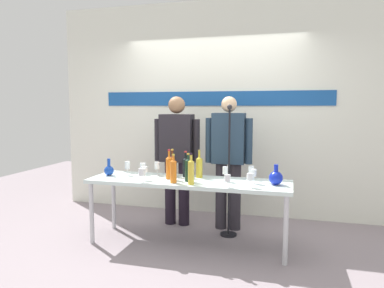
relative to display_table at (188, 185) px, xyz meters
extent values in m
plane|color=gray|center=(0.00, 0.00, -0.67)|extent=(10.00, 10.00, 0.00)
cube|color=white|center=(0.00, 1.32, 0.83)|extent=(4.65, 0.10, 3.00)
cube|color=#1B519A|center=(0.00, 1.26, 0.97)|extent=(3.25, 0.01, 0.20)
cube|color=silver|center=(0.00, 0.00, 0.04)|extent=(2.22, 0.62, 0.04)
cylinder|color=silver|center=(-1.05, -0.26, -0.32)|extent=(0.05, 0.05, 0.69)
cylinder|color=silver|center=(1.05, -0.26, -0.32)|extent=(0.05, 0.05, 0.69)
cylinder|color=silver|center=(-1.05, 0.26, -0.32)|extent=(0.05, 0.05, 0.69)
cylinder|color=silver|center=(1.05, 0.26, -0.32)|extent=(0.05, 0.05, 0.69)
sphere|color=#143BA1|center=(-0.96, 0.00, 0.12)|extent=(0.11, 0.11, 0.11)
cylinder|color=#143BA1|center=(-0.96, 0.00, 0.21)|extent=(0.04, 0.04, 0.10)
sphere|color=#1326BC|center=(0.94, 0.00, 0.13)|extent=(0.14, 0.14, 0.14)
cylinder|color=#1326BC|center=(0.94, 0.00, 0.23)|extent=(0.04, 0.04, 0.08)
cylinder|color=black|center=(-0.43, 0.63, -0.25)|extent=(0.14, 0.14, 0.83)
cylinder|color=black|center=(-0.24, 0.63, -0.25)|extent=(0.14, 0.14, 0.83)
cube|color=#262228|center=(-0.34, 0.63, 0.46)|extent=(0.41, 0.22, 0.60)
cylinder|color=#262228|center=(-0.59, 0.63, 0.43)|extent=(0.09, 0.09, 0.54)
cylinder|color=#262228|center=(-0.08, 0.63, 0.43)|extent=(0.09, 0.09, 0.54)
sphere|color=#976E4D|center=(-0.34, 0.63, 0.88)|extent=(0.22, 0.22, 0.22)
cylinder|color=#2C282F|center=(0.25, 0.63, -0.25)|extent=(0.14, 0.14, 0.83)
cylinder|color=#2C282F|center=(0.42, 0.63, -0.25)|extent=(0.14, 0.14, 0.83)
cube|color=#273B50|center=(0.34, 0.63, 0.47)|extent=(0.39, 0.22, 0.62)
cylinder|color=#273B50|center=(0.09, 0.63, 0.44)|extent=(0.09, 0.09, 0.56)
cylinder|color=#273B50|center=(0.58, 0.63, 0.44)|extent=(0.09, 0.09, 0.56)
sphere|color=beige|center=(0.34, 0.63, 0.89)|extent=(0.19, 0.19, 0.19)
cylinder|color=black|center=(-0.08, 0.16, 0.16)|extent=(0.07, 0.07, 0.20)
cone|color=black|center=(-0.08, 0.16, 0.27)|extent=(0.07, 0.07, 0.03)
cylinder|color=black|center=(-0.08, 0.16, 0.30)|extent=(0.03, 0.03, 0.08)
cylinder|color=#AF2322|center=(-0.08, 0.16, 0.35)|extent=(0.03, 0.03, 0.02)
cylinder|color=orange|center=(-0.11, -0.19, 0.17)|extent=(0.07, 0.07, 0.23)
cone|color=orange|center=(-0.11, -0.19, 0.30)|extent=(0.07, 0.07, 0.03)
cylinder|color=orange|center=(-0.11, -0.19, 0.32)|extent=(0.02, 0.02, 0.06)
cylinder|color=gold|center=(-0.11, -0.19, 0.36)|extent=(0.03, 0.03, 0.02)
cylinder|color=#14301F|center=(0.02, -0.07, 0.17)|extent=(0.07, 0.07, 0.23)
cone|color=#14301F|center=(0.02, -0.07, 0.30)|extent=(0.07, 0.07, 0.03)
cylinder|color=#14301F|center=(0.02, -0.07, 0.32)|extent=(0.02, 0.02, 0.06)
cylinder|color=gold|center=(0.02, -0.07, 0.36)|extent=(0.03, 0.03, 0.02)
cylinder|color=#522513|center=(-0.24, 0.17, 0.17)|extent=(0.07, 0.07, 0.22)
cone|color=#522513|center=(-0.24, 0.17, 0.29)|extent=(0.07, 0.07, 0.03)
cylinder|color=#522513|center=(-0.24, 0.17, 0.32)|extent=(0.03, 0.03, 0.08)
cylinder|color=gold|center=(-0.24, 0.17, 0.37)|extent=(0.03, 0.03, 0.02)
cylinder|color=orange|center=(-0.22, 0.00, 0.18)|extent=(0.07, 0.07, 0.23)
cone|color=orange|center=(-0.22, 0.00, 0.30)|extent=(0.07, 0.07, 0.03)
cylinder|color=orange|center=(-0.22, 0.00, 0.33)|extent=(0.02, 0.02, 0.08)
cylinder|color=red|center=(-0.22, 0.00, 0.38)|extent=(0.03, 0.03, 0.02)
cylinder|color=gold|center=(0.09, -0.22, 0.18)|extent=(0.06, 0.06, 0.24)
cone|color=gold|center=(0.09, -0.22, 0.31)|extent=(0.06, 0.06, 0.03)
cylinder|color=gold|center=(0.09, -0.22, 0.33)|extent=(0.03, 0.03, 0.07)
cylinder|color=black|center=(0.09, -0.22, 0.38)|extent=(0.03, 0.03, 0.02)
cylinder|color=gold|center=(0.08, 0.17, 0.17)|extent=(0.07, 0.07, 0.21)
cone|color=gold|center=(0.08, 0.17, 0.29)|extent=(0.07, 0.07, 0.03)
cylinder|color=gold|center=(0.08, 0.17, 0.32)|extent=(0.02, 0.02, 0.09)
cylinder|color=gold|center=(0.08, 0.17, 0.37)|extent=(0.03, 0.03, 0.02)
cylinder|color=white|center=(-0.76, 0.07, 0.06)|extent=(0.06, 0.06, 0.00)
cylinder|color=white|center=(-0.76, 0.07, 0.10)|extent=(0.01, 0.01, 0.08)
cylinder|color=white|center=(-0.76, 0.07, 0.18)|extent=(0.06, 0.06, 0.09)
cylinder|color=white|center=(-0.44, -0.25, 0.06)|extent=(0.06, 0.06, 0.00)
cylinder|color=white|center=(-0.44, -0.25, 0.10)|extent=(0.01, 0.01, 0.07)
cylinder|color=white|center=(-0.44, -0.25, 0.17)|extent=(0.07, 0.07, 0.08)
cylinder|color=white|center=(-0.46, -0.13, 0.06)|extent=(0.06, 0.06, 0.00)
cylinder|color=white|center=(-0.46, -0.13, 0.10)|extent=(0.01, 0.01, 0.08)
cylinder|color=white|center=(-0.46, -0.13, 0.18)|extent=(0.07, 0.07, 0.07)
cylinder|color=white|center=(-0.61, 0.18, 0.06)|extent=(0.06, 0.06, 0.00)
cylinder|color=white|center=(-0.61, 0.18, 0.09)|extent=(0.01, 0.01, 0.06)
cylinder|color=white|center=(-0.61, 0.18, 0.16)|extent=(0.07, 0.07, 0.07)
cylinder|color=white|center=(-0.42, 0.16, 0.06)|extent=(0.06, 0.06, 0.00)
cylinder|color=white|center=(-0.42, 0.16, 0.10)|extent=(0.01, 0.01, 0.07)
cylinder|color=white|center=(-0.42, 0.16, 0.18)|extent=(0.06, 0.06, 0.08)
cylinder|color=white|center=(0.40, 0.04, 0.06)|extent=(0.06, 0.06, 0.00)
cylinder|color=white|center=(0.40, 0.04, 0.10)|extent=(0.01, 0.01, 0.08)
cylinder|color=white|center=(0.40, 0.04, 0.18)|extent=(0.06, 0.06, 0.08)
cylinder|color=white|center=(0.71, 0.01, 0.06)|extent=(0.05, 0.05, 0.00)
cylinder|color=white|center=(0.71, 0.01, 0.10)|extent=(0.01, 0.01, 0.07)
cylinder|color=white|center=(0.71, 0.01, 0.17)|extent=(0.06, 0.06, 0.08)
cylinder|color=white|center=(0.48, -0.26, 0.06)|extent=(0.06, 0.06, 0.00)
cylinder|color=white|center=(0.48, -0.26, 0.09)|extent=(0.01, 0.01, 0.06)
cylinder|color=white|center=(0.48, -0.26, 0.16)|extent=(0.06, 0.06, 0.07)
cylinder|color=white|center=(0.66, 0.23, 0.06)|extent=(0.06, 0.06, 0.00)
cylinder|color=white|center=(0.66, 0.23, 0.09)|extent=(0.01, 0.01, 0.06)
cylinder|color=white|center=(0.66, 0.23, 0.16)|extent=(0.07, 0.07, 0.09)
cylinder|color=white|center=(0.69, -0.19, 0.06)|extent=(0.06, 0.06, 0.00)
cylinder|color=white|center=(0.69, -0.19, 0.10)|extent=(0.01, 0.01, 0.07)
cylinder|color=white|center=(0.69, -0.19, 0.17)|extent=(0.07, 0.07, 0.07)
cylinder|color=black|center=(0.38, 0.40, -0.66)|extent=(0.20, 0.20, 0.02)
cylinder|color=black|center=(0.38, 0.40, 0.08)|extent=(0.02, 0.02, 1.50)
sphere|color=#232328|center=(0.38, 0.40, 0.86)|extent=(0.06, 0.06, 0.06)
camera|label=1|loc=(1.08, -3.77, 0.87)|focal=33.93mm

